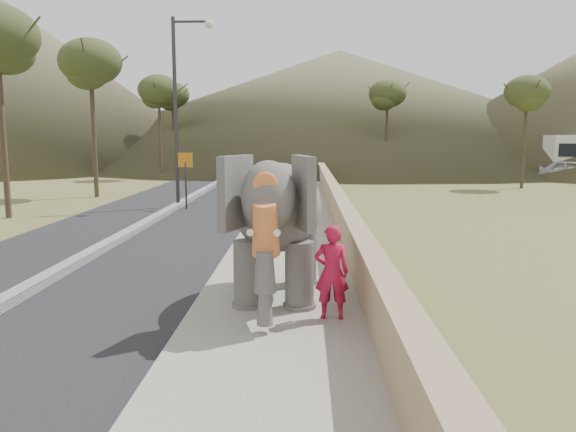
# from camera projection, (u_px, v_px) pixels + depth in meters

# --- Properties ---
(road) EXTENTS (7.00, 120.00, 0.03)m
(road) POSITION_uv_depth(u_px,v_px,m) (111.00, 246.00, 15.92)
(road) COLOR black
(road) RESTS_ON ground
(median) EXTENTS (0.35, 120.00, 0.22)m
(median) POSITION_uv_depth(u_px,v_px,m) (111.00, 243.00, 15.90)
(median) COLOR black
(median) RESTS_ON ground
(walkway) EXTENTS (3.00, 120.00, 0.15)m
(walkway) POSITION_uv_depth(u_px,v_px,m) (287.00, 245.00, 15.76)
(walkway) COLOR #9E9687
(walkway) RESTS_ON ground
(parapet) EXTENTS (0.30, 120.00, 1.10)m
(parapet) POSITION_uv_depth(u_px,v_px,m) (346.00, 229.00, 15.64)
(parapet) COLOR tan
(parapet) RESTS_ON ground
(lamppost) EXTENTS (1.76, 0.36, 8.00)m
(lamppost) POSITION_uv_depth(u_px,v_px,m) (182.00, 93.00, 23.71)
(lamppost) COLOR #2B2B30
(lamppost) RESTS_ON ground
(signboard) EXTENTS (0.60, 0.08, 2.40)m
(signboard) POSITION_uv_depth(u_px,v_px,m) (185.00, 171.00, 23.52)
(signboard) COLOR #2D2D33
(signboard) RESTS_ON ground
(distant_car) EXTENTS (4.56, 3.12, 1.44)m
(distant_car) POSITION_uv_depth(u_px,v_px,m) (571.00, 171.00, 38.01)
(distant_car) COLOR #ADABB2
(distant_car) RESTS_ON ground
(hill_far) EXTENTS (80.00, 80.00, 14.00)m
(hill_far) POSITION_uv_depth(u_px,v_px,m) (339.00, 105.00, 73.96)
(hill_far) COLOR brown
(hill_far) RESTS_ON ground
(elephant_and_man) EXTENTS (2.23, 3.72, 2.64)m
(elephant_and_man) POSITION_uv_depth(u_px,v_px,m) (279.00, 226.00, 10.49)
(elephant_and_man) COLOR #65615C
(elephant_and_man) RESTS_ON ground
(motorcyclist) EXTENTS (1.86, 1.79, 1.95)m
(motorcyclist) POSITION_uv_depth(u_px,v_px,m) (252.00, 172.00, 35.47)
(motorcyclist) COLOR maroon
(motorcyclist) RESTS_ON ground
(trees) EXTENTS (48.59, 40.58, 8.09)m
(trees) POSITION_uv_depth(u_px,v_px,m) (341.00, 124.00, 33.17)
(trees) COLOR #473828
(trees) RESTS_ON ground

